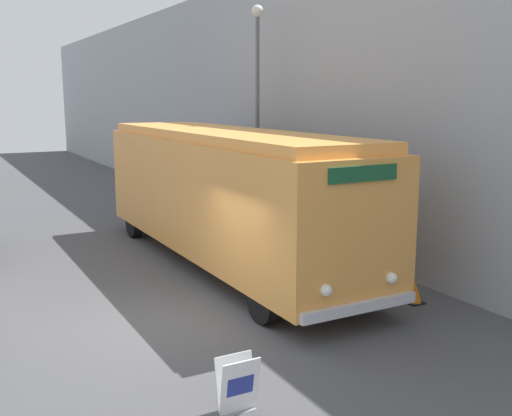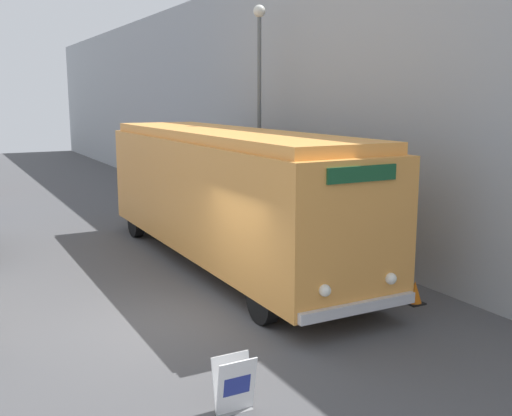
# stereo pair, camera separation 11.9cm
# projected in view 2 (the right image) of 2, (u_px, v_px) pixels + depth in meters

# --- Properties ---
(ground_plane) EXTENTS (80.00, 80.00, 0.00)m
(ground_plane) POSITION_uv_depth(u_px,v_px,m) (170.00, 325.00, 11.49)
(ground_plane) COLOR #4C4C4F
(building_wall_right) EXTENTS (0.30, 60.00, 8.21)m
(building_wall_right) POSITION_uv_depth(u_px,v_px,m) (232.00, 103.00, 22.27)
(building_wall_right) COLOR #9EA3A8
(building_wall_right) RESTS_ON ground_plane
(vintage_bus) EXTENTS (2.67, 11.22, 3.49)m
(vintage_bus) POSITION_uv_depth(u_px,v_px,m) (226.00, 191.00, 15.37)
(vintage_bus) COLOR black
(vintage_bus) RESTS_ON ground_plane
(sign_board) EXTENTS (0.57, 0.30, 0.80)m
(sign_board) POSITION_uv_depth(u_px,v_px,m) (234.00, 385.00, 8.27)
(sign_board) COLOR gray
(sign_board) RESTS_ON ground_plane
(streetlamp) EXTENTS (0.36, 0.36, 6.97)m
(streetlamp) POSITION_uv_depth(u_px,v_px,m) (259.00, 92.00, 17.94)
(streetlamp) COLOR #595E60
(streetlamp) RESTS_ON ground_plane
(traffic_cone) EXTENTS (0.36, 0.36, 0.50)m
(traffic_cone) POSITION_uv_depth(u_px,v_px,m) (415.00, 293.00, 12.65)
(traffic_cone) COLOR black
(traffic_cone) RESTS_ON ground_plane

